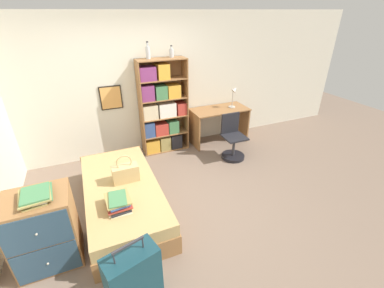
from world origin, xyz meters
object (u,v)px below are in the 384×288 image
Objects in this scene: desk_lamp at (234,93)px; desk_chair at (233,144)px; book_stack_on_bed at (118,202)px; suitcase at (134,281)px; dresser at (44,230)px; bottle_green at (148,52)px; bottle_brown at (171,53)px; bed at (123,197)px; bookcase at (161,111)px; magazine_pile_on_dresser at (35,196)px; desk at (219,119)px; handbag at (126,173)px.

desk_chair is (-0.40, -0.70, -0.78)m from desk_lamp.
book_stack_on_bed is 0.99m from suitcase.
desk_lamp is (3.54, 1.92, 0.62)m from dresser.
book_stack_on_bed is 0.44× the size of suitcase.
bottle_brown is at bearing -0.39° from bottle_green.
bookcase reaches higher than bed.
suitcase is 0.46× the size of bookcase.
bookcase reaches higher than desk_chair.
bed is at bearing 31.85° from magazine_pile_on_dresser.
dresser reaches higher than suitcase.
bed is at bearing 78.58° from book_stack_on_bed.
suitcase reaches higher than desk.
suitcase is at bearing -98.30° from handbag.
suitcase is at bearing -130.48° from desk.
bookcase is at bearing -169.32° from bottle_brown.
bottle_brown is (2.25, 2.10, 1.46)m from dresser.
bed is 2.39× the size of desk_chair.
desk_chair reaches higher than bed.
book_stack_on_bed is at bearing 3.68° from dresser.
bottle_green is at bearing 60.02° from bed.
desk is at bearing 31.59° from magazine_pile_on_dresser.
desk_chair is (2.32, 1.17, -0.24)m from book_stack_on_bed.
suitcase is 0.71× the size of desk.
desk_lamp is at bearing -2.17° from desk.
magazine_pile_on_dresser is 0.45× the size of desk_chair.
desk_lamp is at bearing -7.98° from bottle_brown.
bottle_brown reaches higher than dresser.
bottle_brown reaches higher than desk.
bottle_brown is at bearing 49.61° from bed.
bed is 0.56m from book_stack_on_bed.
desk_lamp is at bearing 28.51° from dresser.
desk_lamp is at bearing 60.36° from desk_chair.
book_stack_on_bed is at bearing -101.42° from bed.
suitcase is 0.95× the size of dresser.
bookcase is at bearing 144.34° from desk_chair.
book_stack_on_bed is at bearing -109.57° from handbag.
handbag is 1.39× the size of bottle_green.
magazine_pile_on_dresser reaches higher than desk_chair.
suitcase is 1.30m from magazine_pile_on_dresser.
dresser is 0.75× the size of desk.
book_stack_on_bed reaches higher than bed.
book_stack_on_bed is at bearing -116.17° from bottle_green.
bottle_brown is (0.43, -0.00, -0.03)m from bottle_green.
desk_lamp is 1.12m from desk_chair.
dresser is at bearing 142.91° from magazine_pile_on_dresser.
desk_lamp is at bearing 27.99° from handbag.
suitcase is 1.83× the size of desk_lamp.
book_stack_on_bed is 2.86m from bottle_brown.
desk_lamp is (2.63, 1.40, 0.84)m from bed.
desk_chair is (3.14, 1.22, -0.17)m from dresser.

